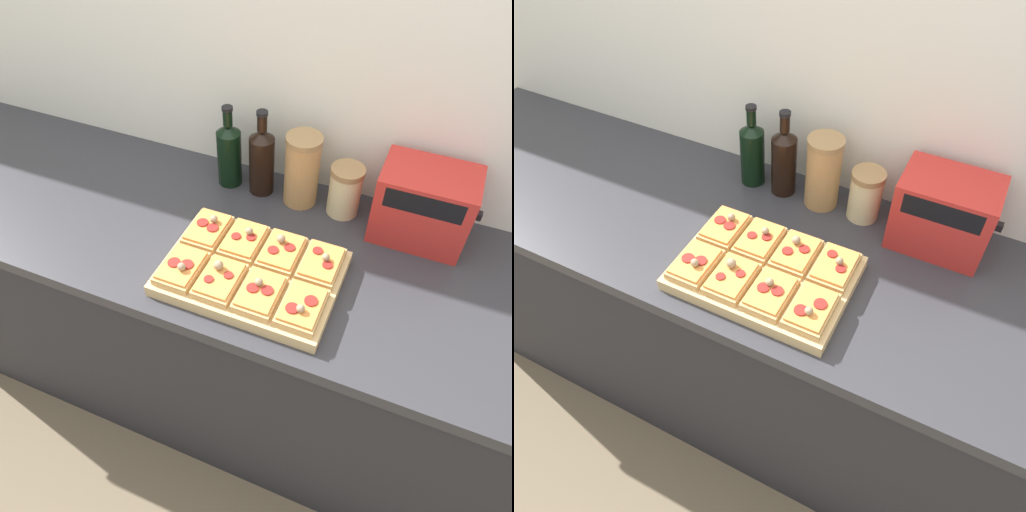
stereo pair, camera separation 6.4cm
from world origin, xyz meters
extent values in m
plane|color=brown|center=(0.00, 0.00, 0.00)|extent=(12.00, 12.00, 0.00)
cube|color=silver|center=(0.00, 0.68, 1.25)|extent=(6.00, 0.06, 2.50)
cube|color=#232328|center=(0.00, 0.32, 0.45)|extent=(2.60, 0.64, 0.90)
cube|color=#2D2D33|center=(0.00, 0.32, 0.92)|extent=(2.63, 0.67, 0.04)
cube|color=tan|center=(0.05, 0.19, 0.96)|extent=(0.46, 0.32, 0.04)
cube|color=tan|center=(-0.12, 0.27, 0.98)|extent=(0.10, 0.14, 0.02)
cube|color=#D6843D|center=(-0.12, 0.27, 1.00)|extent=(0.09, 0.13, 0.01)
cylinder|color=maroon|center=(-0.14, 0.28, 1.00)|extent=(0.03, 0.03, 0.00)
cylinder|color=maroon|center=(-0.10, 0.27, 1.00)|extent=(0.03, 0.03, 0.00)
sphere|color=#937A5B|center=(-0.11, 0.29, 1.01)|extent=(0.02, 0.02, 0.02)
cube|color=tan|center=(-0.01, 0.27, 0.98)|extent=(0.10, 0.14, 0.02)
cube|color=#D6843D|center=(-0.01, 0.27, 1.00)|extent=(0.09, 0.13, 0.01)
cylinder|color=maroon|center=(-0.03, 0.26, 1.00)|extent=(0.03, 0.03, 0.00)
cylinder|color=maroon|center=(0.01, 0.27, 1.00)|extent=(0.03, 0.03, 0.00)
sphere|color=#937A5B|center=(0.00, 0.29, 1.01)|extent=(0.02, 0.02, 0.02)
cube|color=tan|center=(0.10, 0.27, 0.98)|extent=(0.10, 0.14, 0.02)
cube|color=#D6843D|center=(0.10, 0.27, 1.00)|extent=(0.09, 0.13, 0.01)
cylinder|color=maroon|center=(0.08, 0.25, 1.00)|extent=(0.03, 0.03, 0.00)
cylinder|color=maroon|center=(0.12, 0.28, 1.00)|extent=(0.03, 0.03, 0.00)
sphere|color=#937A5B|center=(0.09, 0.29, 1.01)|extent=(0.02, 0.02, 0.02)
cube|color=tan|center=(0.21, 0.27, 0.98)|extent=(0.10, 0.14, 0.02)
cube|color=#D6843D|center=(0.21, 0.27, 1.00)|extent=(0.09, 0.13, 0.01)
cylinder|color=maroon|center=(0.19, 0.30, 1.00)|extent=(0.03, 0.03, 0.00)
cylinder|color=maroon|center=(0.23, 0.26, 1.00)|extent=(0.03, 0.03, 0.00)
sphere|color=#937A5B|center=(0.22, 0.27, 1.01)|extent=(0.02, 0.02, 0.02)
cube|color=tan|center=(-0.12, 0.12, 0.98)|extent=(0.10, 0.14, 0.02)
cube|color=#D6843D|center=(-0.12, 0.12, 1.00)|extent=(0.09, 0.13, 0.01)
cylinder|color=maroon|center=(-0.14, 0.11, 1.00)|extent=(0.03, 0.03, 0.00)
cylinder|color=maroon|center=(-0.10, 0.12, 1.00)|extent=(0.03, 0.03, 0.00)
sphere|color=#937A5B|center=(-0.11, 0.10, 1.01)|extent=(0.02, 0.02, 0.02)
cube|color=tan|center=(-0.01, 0.12, 0.98)|extent=(0.10, 0.14, 0.02)
cube|color=#D6843D|center=(-0.01, 0.12, 1.00)|extent=(0.09, 0.13, 0.01)
cylinder|color=maroon|center=(-0.03, 0.10, 1.00)|extent=(0.02, 0.02, 0.00)
cylinder|color=maroon|center=(0.01, 0.13, 1.00)|extent=(0.02, 0.02, 0.00)
sphere|color=#937A5B|center=(-0.02, 0.14, 1.01)|extent=(0.03, 0.03, 0.03)
cube|color=tan|center=(0.10, 0.12, 0.98)|extent=(0.10, 0.14, 0.02)
cube|color=#D6843D|center=(0.10, 0.12, 1.00)|extent=(0.09, 0.13, 0.01)
cylinder|color=maroon|center=(0.08, 0.11, 1.00)|extent=(0.03, 0.03, 0.00)
cylinder|color=maroon|center=(0.12, 0.12, 1.00)|extent=(0.03, 0.03, 0.00)
sphere|color=#937A5B|center=(0.09, 0.13, 1.01)|extent=(0.02, 0.02, 0.02)
cube|color=tan|center=(0.21, 0.12, 0.98)|extent=(0.10, 0.14, 0.02)
cube|color=#D6843D|center=(0.21, 0.12, 1.00)|extent=(0.09, 0.13, 0.01)
cylinder|color=maroon|center=(0.19, 0.09, 1.00)|extent=(0.03, 0.03, 0.00)
cylinder|color=maroon|center=(0.23, 0.13, 1.00)|extent=(0.03, 0.03, 0.00)
sphere|color=#937A5B|center=(0.21, 0.09, 1.01)|extent=(0.02, 0.02, 0.02)
cylinder|color=black|center=(-0.18, 0.55, 1.03)|extent=(0.08, 0.08, 0.18)
cone|color=black|center=(-0.18, 0.55, 1.13)|extent=(0.08, 0.08, 0.03)
cylinder|color=black|center=(-0.18, 0.55, 1.17)|extent=(0.03, 0.03, 0.05)
cylinder|color=black|center=(-0.18, 0.55, 1.20)|extent=(0.03, 0.03, 0.01)
cylinder|color=black|center=(-0.07, 0.55, 1.03)|extent=(0.08, 0.08, 0.19)
cone|color=black|center=(-0.07, 0.55, 1.14)|extent=(0.08, 0.08, 0.03)
cylinder|color=black|center=(-0.07, 0.55, 1.18)|extent=(0.03, 0.03, 0.05)
cylinder|color=black|center=(-0.07, 0.55, 1.21)|extent=(0.03, 0.03, 0.01)
cylinder|color=#AD7F4C|center=(0.06, 0.55, 1.04)|extent=(0.10, 0.10, 0.21)
cylinder|color=#937047|center=(0.06, 0.55, 1.15)|extent=(0.11, 0.11, 0.02)
cylinder|color=beige|center=(0.19, 0.55, 1.01)|extent=(0.09, 0.09, 0.14)
cylinder|color=#937047|center=(0.19, 0.55, 1.09)|extent=(0.10, 0.10, 0.02)
cube|color=red|center=(0.41, 0.53, 1.05)|extent=(0.25, 0.18, 0.22)
cube|color=black|center=(0.41, 0.45, 1.11)|extent=(0.20, 0.01, 0.06)
cube|color=black|center=(0.55, 0.53, 1.06)|extent=(0.02, 0.02, 0.02)
camera|label=1|loc=(0.39, -0.60, 1.94)|focal=35.00mm
camera|label=2|loc=(0.45, -0.57, 1.94)|focal=35.00mm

